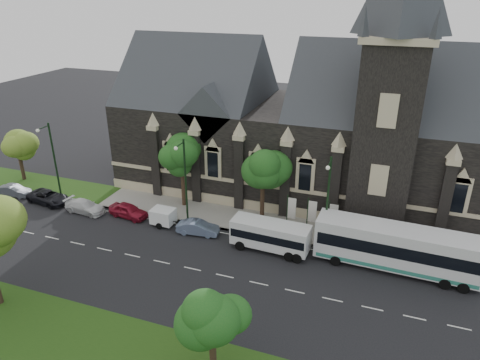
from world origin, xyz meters
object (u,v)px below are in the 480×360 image
at_px(tree_walk_right, 266,167).
at_px(box_trailer, 163,216).
at_px(tree_walk_left, 184,157).
at_px(sedan, 198,228).
at_px(car_far_black, 48,197).
at_px(shuttle_bus, 271,234).
at_px(street_lamp_near, 327,199).
at_px(car_far_red, 128,211).
at_px(street_lamp_far, 53,158).
at_px(street_lamp_mid, 184,177).
at_px(banner_flag_center, 310,213).
at_px(banner_flag_left, 290,210).
at_px(car_far_grey, 14,191).
at_px(tour_coach, 396,247).
at_px(car_far_white, 85,207).
at_px(tree_park_east, 215,312).
at_px(tree_walk_far, 19,145).
at_px(banner_flag_right, 331,217).

distance_m(tree_walk_right, box_trailer, 11.49).
height_order(tree_walk_left, sedan, tree_walk_left).
bearing_deg(car_far_black, shuttle_bus, -84.61).
distance_m(tree_walk_left, street_lamp_near, 16.22).
bearing_deg(car_far_red, street_lamp_far, 92.40).
bearing_deg(tree_walk_left, street_lamp_mid, -63.53).
bearing_deg(banner_flag_center, street_lamp_near, -48.07).
distance_m(street_lamp_mid, banner_flag_left, 10.81).
relative_size(banner_flag_center, car_far_grey, 1.00).
bearing_deg(sedan, box_trailer, 77.18).
height_order(sedan, car_far_grey, sedan).
distance_m(tree_walk_left, shuttle_bus, 13.18).
height_order(street_lamp_far, box_trailer, street_lamp_far).
relative_size(tour_coach, car_far_white, 2.94).
height_order(tree_park_east, car_far_red, tree_park_east).
xyz_separation_m(street_lamp_near, sedan, (-12.01, -1.57, -4.43)).
relative_size(banner_flag_left, banner_flag_center, 1.00).
relative_size(tree_park_east, banner_flag_left, 1.57).
distance_m(tree_walk_far, tour_coach, 44.35).
relative_size(street_lamp_near, banner_flag_center, 2.25).
distance_m(tree_walk_left, tree_walk_far, 22.06).
distance_m(banner_flag_right, car_far_grey, 36.09).
xyz_separation_m(banner_flag_center, car_far_black, (-28.92, -2.99, -1.68)).
relative_size(street_lamp_far, shuttle_bus, 1.24).
xyz_separation_m(tour_coach, box_trailer, (-22.31, -0.00, -1.13)).
bearing_deg(car_far_red, tree_walk_far, 84.87).
bearing_deg(car_far_white, tree_walk_far, 73.59).
distance_m(shuttle_bus, car_far_grey, 31.12).
relative_size(banner_flag_left, car_far_grey, 1.00).
relative_size(banner_flag_center, car_far_black, 0.79).
height_order(banner_flag_center, car_far_grey, banner_flag_center).
distance_m(tree_walk_far, street_lamp_near, 37.95).
relative_size(banner_flag_center, car_far_red, 0.92).
bearing_deg(tour_coach, street_lamp_far, -179.70).
relative_size(banner_flag_right, car_far_black, 0.79).
relative_size(banner_flag_center, sedan, 0.96).
bearing_deg(tree_park_east, car_far_red, 136.77).
relative_size(tree_walk_right, box_trailer, 2.35).
distance_m(tree_walk_far, street_lamp_far, 8.42).
relative_size(banner_flag_right, shuttle_bus, 0.55).
distance_m(street_lamp_near, street_lamp_far, 30.00).
bearing_deg(tree_walk_right, banner_flag_left, -29.10).
bearing_deg(banner_flag_right, shuttle_bus, -141.85).
height_order(banner_flag_center, box_trailer, banner_flag_center).
distance_m(banner_flag_left, banner_flag_right, 4.00).
xyz_separation_m(street_lamp_near, street_lamp_mid, (-14.00, 0.00, 0.00)).
relative_size(banner_flag_left, shuttle_bus, 0.55).
bearing_deg(street_lamp_near, tree_walk_right, 151.94).
bearing_deg(box_trailer, tree_walk_left, 87.99).
bearing_deg(car_far_white, banner_flag_left, -76.84).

